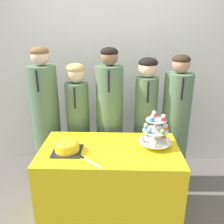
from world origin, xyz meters
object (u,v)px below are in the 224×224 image
cake_knife (85,159)px  student_2 (110,125)px  student_0 (47,124)px  student_4 (175,129)px  round_cake (67,146)px  student_1 (79,128)px  student_3 (145,126)px  cupcake_stand (156,131)px

cake_knife → student_2: size_ratio=0.15×
student_0 → student_4: size_ratio=1.05×
round_cake → student_1: 0.63m
student_1 → student_3: size_ratio=0.96×
student_2 → student_4: bearing=-0.0°
cake_knife → student_2: (0.17, 0.75, -0.01)m
cupcake_stand → student_2: (-0.44, 0.50, -0.16)m
round_cake → cupcake_stand: bearing=9.0°
round_cake → student_3: (0.74, 0.62, -0.07)m
round_cake → student_4: (1.07, 0.62, -0.10)m
cake_knife → student_2: student_2 is taller
student_1 → student_3: student_3 is taller
cake_knife → student_1: size_ratio=0.17×
student_2 → cake_knife: bearing=-103.1°
cake_knife → student_0: bearing=166.6°
student_0 → student_3: 1.11m
student_3 → student_4: 0.33m
round_cake → cupcake_stand: size_ratio=0.77×
student_1 → student_2: (0.35, 0.00, 0.05)m
cake_knife → student_4: size_ratio=0.16×
cake_knife → student_4: bearing=80.4°
student_0 → cake_knife: bearing=-54.3°
cupcake_stand → student_0: (-1.15, 0.50, -0.15)m
student_2 → student_3: bearing=-0.0°
cake_knife → student_3: (0.57, 0.75, -0.02)m
student_0 → student_4: student_0 is taller
cupcake_stand → student_1: 0.95m
student_4 → student_0: bearing=180.0°
student_2 → student_3: 0.40m
cupcake_stand → round_cake: bearing=-171.0°
cupcake_stand → student_1: student_1 is taller
cake_knife → student_3: size_ratio=0.16×
cupcake_stand → student_3: 0.53m
round_cake → student_2: student_2 is taller
student_3 → student_4: student_4 is taller
cupcake_stand → student_3: bearing=94.6°
cupcake_stand → student_4: (0.29, 0.50, -0.19)m
student_2 → student_3: size_ratio=1.07×
cake_knife → student_4: (0.90, 0.75, -0.04)m
student_1 → student_4: (1.08, 0.00, 0.01)m
student_0 → student_1: (0.36, -0.00, -0.05)m
cupcake_stand → student_4: size_ratio=0.21×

